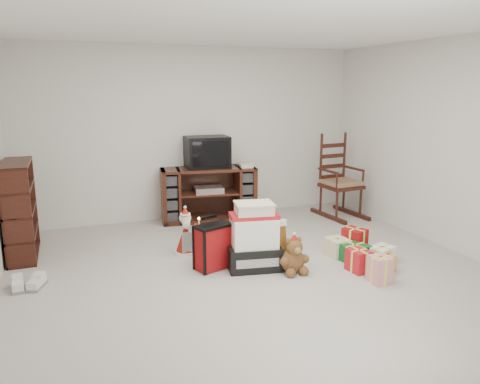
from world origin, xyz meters
The scene contains 13 objects.
room centered at (0.00, 0.00, 1.25)m, with size 5.01×5.01×2.51m.
tv_stand centered at (0.13, 2.23, 0.39)m, with size 1.42×0.66×0.78m.
bookshelf centered at (-2.32, 1.54, 0.53)m, with size 0.30×0.90×1.10m.
rocking_chair centered at (2.05, 1.77, 0.44)m, with size 0.60×0.90×1.29m.
gift_pile centered at (0.05, 0.24, 0.31)m, with size 0.63×0.50×0.71m.
red_suitcase centered at (-0.37, 0.37, 0.25)m, with size 0.42×0.31×0.58m.
stocking centered at (0.28, 0.14, 0.27)m, with size 0.25×0.11×0.54m, color #0D781B, non-canonical shape.
teddy_bear centered at (0.38, -0.03, 0.17)m, with size 0.26×0.23×0.38m.
santa_figurine centered at (0.24, 0.88, 0.21)m, with size 0.26×0.25×0.54m.
mrs_claus_figurine centered at (-0.53, 0.93, 0.22)m, with size 0.27×0.26×0.56m.
sneaker_pair centered at (-2.23, 0.51, 0.05)m, with size 0.33×0.29×0.09m.
gift_cluster centered at (1.23, -0.10, 0.12)m, with size 0.70×1.02×0.24m.
crt_television centered at (0.13, 2.26, 1.00)m, with size 0.63×0.47×0.45m.
Camera 1 is at (-1.77, -4.19, 1.93)m, focal length 35.00 mm.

